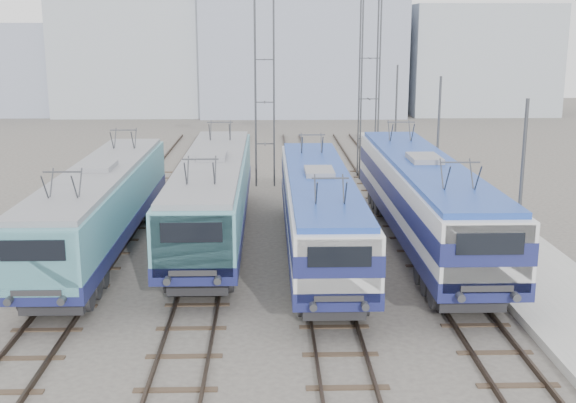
# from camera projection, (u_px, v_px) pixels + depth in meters

# --- Properties ---
(ground) EXTENTS (160.00, 160.00, 0.00)m
(ground) POSITION_uv_depth(u_px,v_px,m) (263.00, 328.00, 22.70)
(ground) COLOR #514C47
(platform) EXTENTS (4.00, 70.00, 0.30)m
(platform) POSITION_uv_depth(u_px,v_px,m) (503.00, 247.00, 30.72)
(platform) COLOR #9E9E99
(platform) RESTS_ON ground
(locomotive_far_left) EXTENTS (2.80, 17.67, 3.32)m
(locomotive_far_left) POSITION_uv_depth(u_px,v_px,m) (100.00, 203.00, 29.72)
(locomotive_far_left) COLOR navy
(locomotive_far_left) RESTS_ON ground
(locomotive_center_left) EXTENTS (2.87, 18.15, 3.41)m
(locomotive_center_left) POSITION_uv_depth(u_px,v_px,m) (213.00, 192.00, 31.61)
(locomotive_center_left) COLOR navy
(locomotive_center_left) RESTS_ON ground
(locomotive_center_right) EXTENTS (2.72, 17.18, 3.23)m
(locomotive_center_right) POSITION_uv_depth(u_px,v_px,m) (319.00, 207.00, 29.18)
(locomotive_center_right) COLOR navy
(locomotive_center_right) RESTS_ON ground
(locomotive_far_right) EXTENTS (2.96, 18.75, 3.53)m
(locomotive_far_right) POSITION_uv_depth(u_px,v_px,m) (424.00, 195.00, 30.39)
(locomotive_far_right) COLOR navy
(locomotive_far_right) RESTS_ON ground
(catenary_tower_west) EXTENTS (4.50, 1.20, 12.00)m
(catenary_tower_west) POSITION_uv_depth(u_px,v_px,m) (265.00, 74.00, 42.58)
(catenary_tower_west) COLOR #3F4247
(catenary_tower_west) RESTS_ON ground
(catenary_tower_east) EXTENTS (4.50, 1.20, 12.00)m
(catenary_tower_east) POSITION_uv_depth(u_px,v_px,m) (369.00, 72.00, 44.70)
(catenary_tower_east) COLOR #3F4247
(catenary_tower_east) RESTS_ON ground
(mast_front) EXTENTS (0.12, 0.12, 7.00)m
(mast_front) POSITION_uv_depth(u_px,v_px,m) (520.00, 204.00, 24.07)
(mast_front) COLOR #3F4247
(mast_front) RESTS_ON ground
(mast_mid) EXTENTS (0.12, 0.12, 7.00)m
(mast_mid) POSITION_uv_depth(u_px,v_px,m) (438.00, 147.00, 35.74)
(mast_mid) COLOR #3F4247
(mast_mid) RESTS_ON ground
(mast_rear) EXTENTS (0.12, 0.12, 7.00)m
(mast_rear) POSITION_uv_depth(u_px,v_px,m) (396.00, 119.00, 47.42)
(mast_rear) COLOR #3F4247
(mast_rear) RESTS_ON ground
(building_west) EXTENTS (18.00, 12.00, 14.00)m
(building_west) POSITION_uv_depth(u_px,v_px,m) (142.00, 51.00, 81.04)
(building_west) COLOR #9FA9B3
(building_west) RESTS_ON ground
(building_center) EXTENTS (22.00, 14.00, 18.00)m
(building_center) POSITION_uv_depth(u_px,v_px,m) (302.00, 33.00, 81.06)
(building_center) COLOR #8E97AE
(building_center) RESTS_ON ground
(building_east) EXTENTS (16.00, 12.00, 12.00)m
(building_east) POSITION_uv_depth(u_px,v_px,m) (476.00, 59.00, 82.28)
(building_east) COLOR #9FA9B3
(building_east) RESTS_ON ground
(building_far_west) EXTENTS (14.00, 10.00, 10.00)m
(building_far_west) POSITION_uv_depth(u_px,v_px,m) (0.00, 69.00, 81.08)
(building_far_west) COLOR #8E97AE
(building_far_west) RESTS_ON ground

